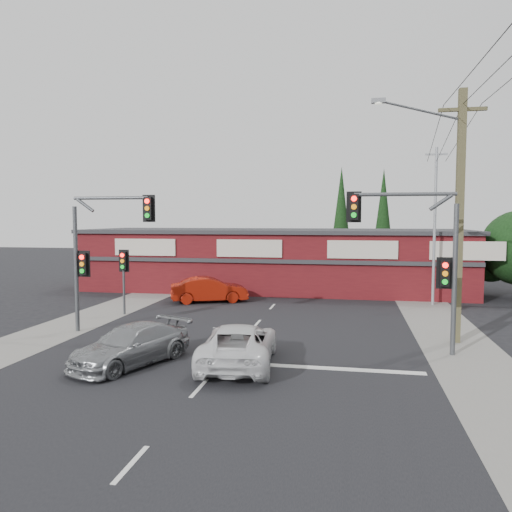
% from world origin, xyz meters
% --- Properties ---
extents(ground, '(120.00, 120.00, 0.00)m').
position_xyz_m(ground, '(0.00, 0.00, 0.00)').
color(ground, black).
rests_on(ground, ground).
extents(road_strip, '(14.00, 70.00, 0.01)m').
position_xyz_m(road_strip, '(0.00, 5.00, 0.01)').
color(road_strip, black).
rests_on(road_strip, ground).
extents(verge_left, '(3.00, 70.00, 0.02)m').
position_xyz_m(verge_left, '(-8.50, 5.00, 0.01)').
color(verge_left, gray).
rests_on(verge_left, ground).
extents(verge_right, '(3.00, 70.00, 0.02)m').
position_xyz_m(verge_right, '(8.50, 5.00, 0.01)').
color(verge_right, gray).
rests_on(verge_right, ground).
extents(stop_line, '(6.50, 0.35, 0.01)m').
position_xyz_m(stop_line, '(3.50, -1.50, 0.01)').
color(stop_line, silver).
rests_on(stop_line, ground).
extents(white_suv, '(2.79, 5.25, 1.40)m').
position_xyz_m(white_suv, '(0.61, -1.58, 0.70)').
color(white_suv, silver).
rests_on(white_suv, ground).
extents(silver_suv, '(3.52, 4.96, 1.33)m').
position_xyz_m(silver_suv, '(-3.00, -2.27, 0.67)').
color(silver_suv, gray).
rests_on(silver_suv, ground).
extents(red_sedan, '(4.81, 3.17, 1.50)m').
position_xyz_m(red_sedan, '(-3.94, 10.55, 0.75)').
color(red_sedan, maroon).
rests_on(red_sedan, ground).
extents(lane_dashes, '(0.12, 47.72, 0.01)m').
position_xyz_m(lane_dashes, '(0.00, 5.06, 0.01)').
color(lane_dashes, silver).
rests_on(lane_dashes, ground).
extents(shop_building, '(27.30, 8.40, 4.22)m').
position_xyz_m(shop_building, '(-0.99, 16.99, 2.13)').
color(shop_building, '#4C0F13').
rests_on(shop_building, ground).
extents(conifer_near, '(1.80, 1.80, 9.25)m').
position_xyz_m(conifer_near, '(3.50, 24.00, 5.48)').
color(conifer_near, '#2D2116').
rests_on(conifer_near, ground).
extents(conifer_far, '(1.80, 1.80, 9.25)m').
position_xyz_m(conifer_far, '(7.00, 26.00, 5.48)').
color(conifer_far, '#2D2116').
rests_on(conifer_far, ground).
extents(traffic_mast_left, '(3.77, 0.27, 5.97)m').
position_xyz_m(traffic_mast_left, '(-6.43, 2.00, 3.93)').
color(traffic_mast_left, '#47494C').
rests_on(traffic_mast_left, ground).
extents(traffic_mast_right, '(3.96, 0.27, 5.97)m').
position_xyz_m(traffic_mast_right, '(6.86, 1.00, 3.95)').
color(traffic_mast_right, '#47494C').
rests_on(traffic_mast_right, ground).
extents(pedestal_signal, '(0.55, 0.27, 3.38)m').
position_xyz_m(pedestal_signal, '(-7.20, 6.01, 2.41)').
color(pedestal_signal, '#47494C').
rests_on(pedestal_signal, ground).
extents(utility_pole, '(4.38, 0.59, 10.00)m').
position_xyz_m(utility_pole, '(8.36, 2.99, 5.40)').
color(utility_pole, brown).
rests_on(utility_pole, ground).
extents(steel_pole, '(1.20, 0.16, 9.00)m').
position_xyz_m(steel_pole, '(9.00, 12.00, 4.70)').
color(steel_pole, gray).
rests_on(steel_pole, ground).
extents(power_lines, '(2.01, 29.00, 1.22)m').
position_xyz_m(power_lines, '(8.47, -2.47, 9.04)').
color(power_lines, black).
rests_on(power_lines, ground).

